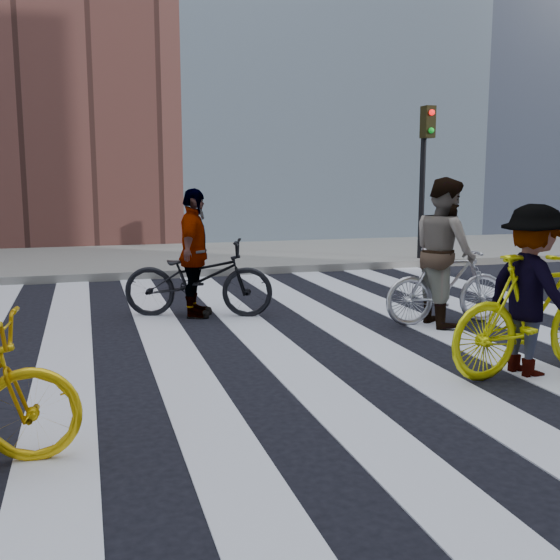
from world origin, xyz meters
name	(u,v)px	position (x,y,z in m)	size (l,w,h in m)	color
ground	(309,337)	(0.00, 0.00, 0.00)	(100.00, 100.00, 0.00)	black
sidewalk_far	(201,257)	(0.00, 7.50, 0.07)	(100.00, 5.00, 0.15)	gray
zebra_crosswalk	(309,336)	(0.00, 0.00, 0.01)	(8.25, 10.00, 0.01)	silver
traffic_signal	(425,158)	(4.40, 5.32, 2.28)	(0.22, 0.42, 3.33)	black
bike_silver_mid	(447,286)	(1.91, 0.15, 0.50)	(0.47, 1.66, 1.00)	silver
bike_yellow_right	(535,314)	(1.58, -2.00, 0.59)	(0.55, 1.95, 1.17)	#E7E80C
bike_dark_rear	(198,278)	(-1.06, 1.51, 0.53)	(0.70, 2.00, 1.05)	black
rider_mid	(445,252)	(1.86, 0.15, 0.94)	(0.91, 0.71, 1.88)	slate
rider_right	(532,291)	(1.53, -2.00, 0.81)	(1.05, 0.60, 1.63)	slate
rider_rear	(194,253)	(-1.11, 1.51, 0.87)	(1.01, 0.42, 1.73)	slate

